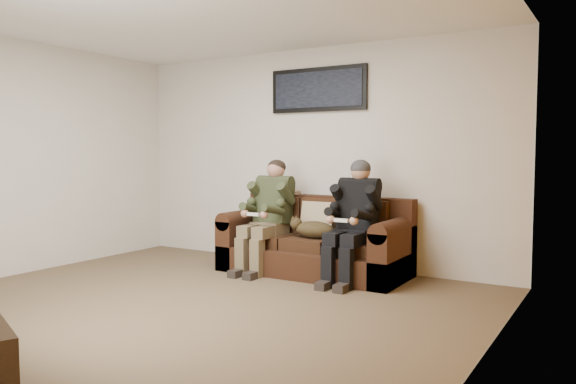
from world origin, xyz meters
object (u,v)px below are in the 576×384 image
Objects in this scene: person_right at (354,214)px; framed_poster at (318,90)px; person_left at (268,209)px; cat at (313,229)px; sofa at (317,244)px.

person_right is 1.67m from framed_poster.
person_left is 0.61m from cat.
person_left is at bearing -162.02° from sofa.
person_left reaches higher than sofa.
sofa is 1.63× the size of person_right.
framed_poster is at bearing 113.83° from cat.
person_left is at bearing -120.66° from framed_poster.
cat is (0.05, -0.17, 0.20)m from sofa.
sofa is at bearing 17.98° from person_left.
sofa is 0.68m from person_left.
person_left is (-0.54, -0.17, 0.39)m from sofa.
person_left is 0.99× the size of person_right.
cat is (-0.49, 0.01, -0.20)m from person_right.
person_left is 1.93× the size of cat.
person_right is 1.02× the size of framed_poster.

